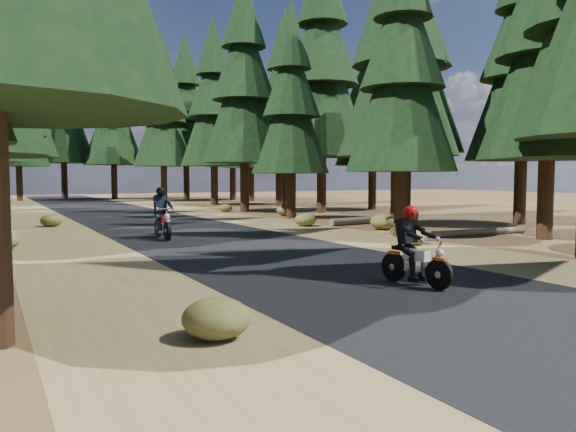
# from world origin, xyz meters

# --- Properties ---
(ground) EXTENTS (120.00, 120.00, 0.00)m
(ground) POSITION_xyz_m (0.00, 0.00, 0.00)
(ground) COLOR #412D17
(ground) RESTS_ON ground
(road) EXTENTS (6.00, 100.00, 0.01)m
(road) POSITION_xyz_m (0.00, 5.00, 0.01)
(road) COLOR black
(road) RESTS_ON ground
(shoulder_l) EXTENTS (3.20, 100.00, 0.01)m
(shoulder_l) POSITION_xyz_m (-4.60, 5.00, 0.00)
(shoulder_l) COLOR brown
(shoulder_l) RESTS_ON ground
(shoulder_r) EXTENTS (3.20, 100.00, 0.01)m
(shoulder_r) POSITION_xyz_m (4.60, 5.00, 0.00)
(shoulder_r) COLOR brown
(shoulder_r) RESTS_ON ground
(pine_forest) EXTENTS (34.59, 55.08, 16.32)m
(pine_forest) POSITION_xyz_m (-0.02, 21.05, 7.89)
(pine_forest) COLOR black
(pine_forest) RESTS_ON ground
(log_near) EXTENTS (5.52, 1.30, 0.32)m
(log_near) POSITION_xyz_m (8.83, 9.46, 0.16)
(log_near) COLOR #4C4233
(log_near) RESTS_ON ground
(log_far) EXTENTS (4.24, 0.48, 0.24)m
(log_far) POSITION_xyz_m (8.74, 3.39, 0.12)
(log_far) COLOR #4C4233
(log_far) RESTS_ON ground
(understory_shrubs) EXTENTS (14.54, 28.99, 0.62)m
(understory_shrubs) POSITION_xyz_m (3.01, 7.12, 0.27)
(understory_shrubs) COLOR #474C1E
(understory_shrubs) RESTS_ON ground
(rider_lead) EXTENTS (0.77, 1.76, 1.52)m
(rider_lead) POSITION_xyz_m (0.53, -2.63, 0.51)
(rider_lead) COLOR white
(rider_lead) RESTS_ON road
(rider_follow) EXTENTS (0.64, 1.96, 1.73)m
(rider_follow) POSITION_xyz_m (-1.47, 7.59, 0.58)
(rider_follow) COLOR maroon
(rider_follow) RESTS_ON road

